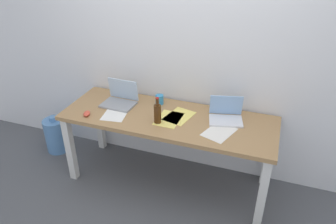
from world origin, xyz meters
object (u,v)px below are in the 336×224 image
Objects in this scene: laptop_right at (226,115)px; beer_bottle at (158,113)px; computer_mouse at (87,114)px; desk at (168,125)px; laptop_left at (120,99)px; coffee_mug at (160,99)px; water_cooler_jug at (56,135)px.

beer_bottle reaches higher than laptop_right.
computer_mouse is at bearing -171.75° from beer_bottle.
beer_bottle reaches higher than desk.
laptop_left reaches higher than coffee_mug.
computer_mouse is at bearing -164.26° from laptop_right.
computer_mouse is at bearing -141.84° from coffee_mug.
desk is at bearing -52.39° from coffee_mug.
water_cooler_jug is at bearing -173.26° from coffee_mug.
computer_mouse is 0.93m from water_cooler_jug.
desk is 7.97× the size of beer_bottle.
computer_mouse reaches higher than desk.
beer_bottle reaches higher than computer_mouse.
water_cooler_jug is (-1.35, 0.20, -0.65)m from beer_bottle.
laptop_right is (1.05, 0.04, -0.00)m from laptop_left.
coffee_mug is (-0.11, 0.34, -0.05)m from beer_bottle.
desk is at bearing -2.38° from computer_mouse.
desk is 19.98× the size of computer_mouse.
coffee_mug is (-0.68, 0.09, 0.00)m from laptop_right.
coffee_mug reaches higher than desk.
desk is at bearing -2.84° from water_cooler_jug.
laptop_right is 0.76× the size of water_cooler_jug.
laptop_left reaches higher than laptop_right.
coffee_mug is at bearing 19.25° from laptop_left.
laptop_left is at bearing -160.75° from coffee_mug.
desk is 0.24m from beer_bottle.
water_cooler_jug is at bearing 136.60° from computer_mouse.
desk is 5.84× the size of laptop_right.
laptop_left is at bearing 38.96° from computer_mouse.
laptop_left is at bearing 156.15° from beer_bottle.
laptop_left is 3.47× the size of coffee_mug.
laptop_left is 1.06m from water_cooler_jug.
beer_bottle is 2.64× the size of coffee_mug.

